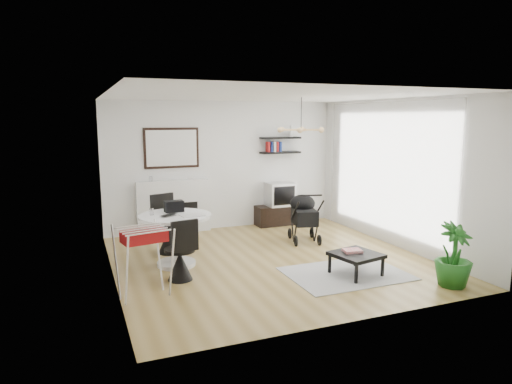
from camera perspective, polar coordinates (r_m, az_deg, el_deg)
name	(u,v)px	position (r m, az deg, el deg)	size (l,w,h in m)	color
floor	(270,260)	(7.72, 1.77, -8.50)	(5.00, 5.00, 0.00)	olive
ceiling	(271,96)	(7.36, 1.87, 11.96)	(5.00, 5.00, 0.00)	white
wall_back	(223,165)	(9.74, -4.10, 3.33)	(5.00, 5.00, 0.00)	white
wall_left	(110,189)	(6.82, -17.80, 0.36)	(5.00, 5.00, 0.00)	white
wall_right	(396,173)	(8.72, 17.06, 2.25)	(5.00, 5.00, 0.00)	white
sheer_curtain	(384,172)	(8.81, 15.74, 2.38)	(0.04, 3.60, 2.60)	white
fireplace	(174,200)	(9.49, -10.25, -1.02)	(1.50, 0.17, 2.16)	white
shelf_lower	(280,153)	(10.06, 3.06, 4.95)	(0.90, 0.25, 0.04)	black
shelf_upper	(280,138)	(10.04, 3.07, 6.77)	(0.90, 0.25, 0.04)	black
pendant_lamp	(301,130)	(7.92, 5.65, 7.75)	(0.90, 0.90, 0.10)	#E0B475
tv_console	(281,215)	(10.18, 3.19, -2.86)	(1.16, 0.41, 0.44)	black
crt_tv	(280,194)	(10.07, 2.97, -0.25)	(0.59, 0.51, 0.51)	silver
dining_table	(176,232)	(7.41, -10.02, -4.96)	(1.14, 1.14, 0.83)	white
laptop	(170,216)	(7.23, -10.64, -2.92)	(0.29, 0.19, 0.02)	black
black_bag	(174,206)	(7.56, -10.22, -1.77)	(0.30, 0.18, 0.18)	black
newspaper	(192,215)	(7.25, -8.04, -2.88)	(0.35, 0.29, 0.01)	white
drinking_glass	(152,212)	(7.39, -12.91, -2.39)	(0.07, 0.07, 0.11)	white
chair_far	(169,235)	(8.19, -10.87, -5.25)	(0.53, 0.55, 1.03)	black
chair_near	(180,261)	(6.80, -9.42, -8.47)	(0.46, 0.48, 0.93)	black
drying_rack	(144,261)	(6.21, -13.85, -8.36)	(0.74, 0.70, 0.95)	white
stroller	(304,219)	(8.83, 5.99, -3.39)	(0.68, 0.89, 1.00)	black
rug	(346,274)	(7.19, 11.19, -9.97)	(1.78, 1.29, 0.01)	#A1A1A1
coffee_table	(356,256)	(7.08, 12.41, -7.76)	(0.76, 0.76, 0.33)	black
magazines	(352,251)	(7.12, 11.95, -7.19)	(0.26, 0.21, 0.04)	#E0383D
potted_plant	(454,255)	(7.02, 23.50, -7.23)	(0.51, 0.51, 0.91)	#1E601B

